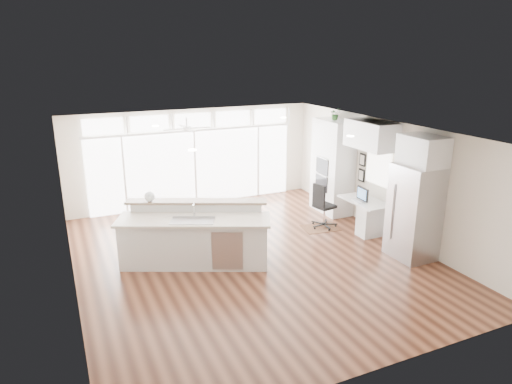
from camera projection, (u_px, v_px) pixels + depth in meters
name	position (u px, v px, depth m)	size (l,w,h in m)	color
floor	(251.00, 258.00, 9.72)	(7.00, 8.00, 0.02)	#3E1E13
ceiling	(251.00, 131.00, 8.92)	(7.00, 8.00, 0.02)	white
wall_back	(194.00, 157.00, 12.80)	(7.00, 0.04, 2.70)	beige
wall_front	(377.00, 284.00, 5.83)	(7.00, 0.04, 2.70)	beige
wall_left	(67.00, 222.00, 7.94)	(0.04, 8.00, 2.70)	beige
wall_right	(387.00, 178.00, 10.69)	(0.04, 8.00, 2.70)	beige
glass_wall	(195.00, 168.00, 12.83)	(5.80, 0.06, 2.08)	white
transom_row	(193.00, 121.00, 12.44)	(5.90, 0.06, 0.40)	white
desk_window	(378.00, 167.00, 10.88)	(0.04, 0.85, 0.85)	silver
ceiling_fan	(187.00, 124.00, 11.22)	(1.16, 1.16, 0.32)	silver
recessed_lights	(247.00, 131.00, 9.10)	(3.40, 3.00, 0.02)	white
oven_cabinet	(333.00, 167.00, 12.16)	(0.64, 1.20, 2.50)	silver
desk_nook	(364.00, 215.00, 11.09)	(0.72, 1.30, 0.76)	silver
upper_cabinets	(371.00, 135.00, 10.53)	(0.64, 1.30, 0.64)	silver
refrigerator	(414.00, 212.00, 9.47)	(0.76, 0.90, 2.00)	#A9AAAE
fridge_cabinet	(423.00, 151.00, 9.11)	(0.64, 0.90, 0.60)	silver
framed_photos	(362.00, 168.00, 11.46)	(0.06, 0.22, 0.80)	black
kitchen_island	(194.00, 236.00, 9.24)	(3.07, 1.16, 1.22)	silver
rug	(320.00, 228.00, 11.31)	(0.87, 0.63, 0.01)	#351C11
office_chair	(325.00, 206.00, 11.23)	(0.58, 0.54, 1.12)	black
fishbowl	(150.00, 196.00, 9.41)	(0.22, 0.22, 0.22)	white
monitor	(363.00, 194.00, 10.90)	(0.07, 0.42, 0.35)	black
keyboard	(356.00, 201.00, 10.88)	(0.12, 0.33, 0.02)	silver
potted_plant	(335.00, 115.00, 11.75)	(0.28, 0.31, 0.24)	#2B5D28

